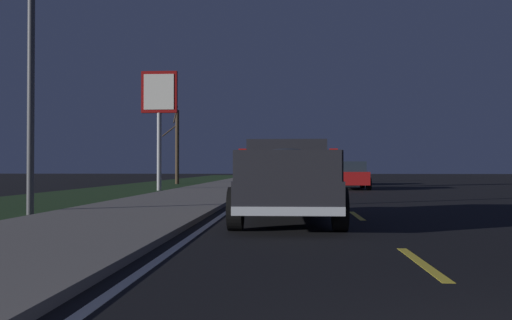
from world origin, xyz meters
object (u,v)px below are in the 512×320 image
object	(u,v)px
gas_price_sign	(159,102)
street_light_near	(42,25)
pickup_truck	(287,178)
sedan_red	(349,175)
sedan_green	(339,174)
bare_tree_far	(177,145)

from	to	relation	value
gas_price_sign	street_light_near	bearing A→B (deg)	-177.93
pickup_truck	gas_price_sign	size ratio (longest dim) A/B	0.87
pickup_truck	street_light_near	distance (m)	7.52
sedan_red	gas_price_sign	distance (m)	11.21
pickup_truck	street_light_near	xyz separation A→B (m)	(1.20, 6.31, 3.92)
sedan_green	gas_price_sign	xyz separation A→B (m)	(-10.17, 10.31, 3.91)
sedan_green	bare_tree_far	size ratio (longest dim) A/B	0.77
sedan_red	gas_price_sign	xyz separation A→B (m)	(-2.47, 10.21, 3.91)
sedan_red	bare_tree_far	size ratio (longest dim) A/B	0.77
sedan_red	street_light_near	xyz separation A→B (m)	(-16.88, 9.69, 4.12)
street_light_near	bare_tree_far	xyz separation A→B (m)	(25.57, 1.98, -2.02)
sedan_green	sedan_red	world-z (taller)	same
sedan_red	street_light_near	distance (m)	19.90
street_light_near	bare_tree_far	size ratio (longest dim) A/B	1.42
gas_price_sign	street_light_near	distance (m)	14.42
sedan_green	street_light_near	bearing A→B (deg)	158.28
pickup_truck	sedan_red	bearing A→B (deg)	-10.59
street_light_near	bare_tree_far	distance (m)	25.73
pickup_truck	street_light_near	bearing A→B (deg)	79.25
sedan_red	bare_tree_far	bearing A→B (deg)	53.32
street_light_near	bare_tree_far	world-z (taller)	street_light_near
gas_price_sign	street_light_near	xyz separation A→B (m)	(-14.41, -0.52, 0.20)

